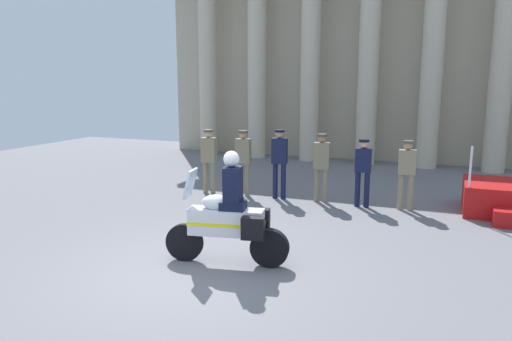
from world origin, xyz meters
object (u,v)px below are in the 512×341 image
object	(u,v)px
officer_in_row_1	(243,158)
officer_in_row_2	(279,158)
officer_in_row_5	(407,169)
motorcycle_with_rider	(230,218)
officer_in_row_3	(321,162)
officer_in_row_0	(209,156)
officer_in_row_4	(363,167)

from	to	relation	value
officer_in_row_1	officer_in_row_2	xyz separation A→B (m)	(0.99, 0.03, 0.04)
officer_in_row_5	motorcycle_with_rider	xyz separation A→B (m)	(-2.37, -4.61, -0.17)
officer_in_row_2	officer_in_row_3	bearing A→B (deg)	176.94
officer_in_row_2	officer_in_row_5	xyz separation A→B (m)	(3.10, 0.08, -0.09)
officer_in_row_0	motorcycle_with_rider	distance (m)	5.16
officer_in_row_3	officer_in_row_4	size ratio (longest dim) A/B	1.05
motorcycle_with_rider	officer_in_row_0	bearing A→B (deg)	-69.88
officer_in_row_0	officer_in_row_2	world-z (taller)	officer_in_row_2
officer_in_row_0	officer_in_row_3	size ratio (longest dim) A/B	1.00
officer_in_row_5	motorcycle_with_rider	size ratio (longest dim) A/B	0.79
officer_in_row_5	officer_in_row_2	bearing A→B (deg)	-5.30
officer_in_row_1	officer_in_row_4	xyz separation A→B (m)	(3.10, 0.00, -0.05)
officer_in_row_5	officer_in_row_4	bearing A→B (deg)	-0.78
officer_in_row_1	motorcycle_with_rider	xyz separation A→B (m)	(1.71, -4.50, -0.22)
officer_in_row_2	officer_in_row_4	distance (m)	2.11
officer_in_row_1	officer_in_row_3	world-z (taller)	officer_in_row_1
officer_in_row_0	officer_in_row_2	size ratio (longest dim) A/B	0.97
officer_in_row_3	motorcycle_with_rider	world-z (taller)	motorcycle_with_rider
officer_in_row_3	officer_in_row_5	xyz separation A→B (m)	(2.02, 0.01, -0.04)
motorcycle_with_rider	officer_in_row_2	bearing A→B (deg)	-92.00
officer_in_row_5	officer_in_row_1	bearing A→B (deg)	-5.20
officer_in_row_1	officer_in_row_0	bearing A→B (deg)	-1.44
officer_in_row_3	officer_in_row_0	bearing A→B (deg)	-3.14
officer_in_row_0	officer_in_row_4	distance (m)	4.06
motorcycle_with_rider	officer_in_row_4	bearing A→B (deg)	-118.16
officer_in_row_3	officer_in_row_4	bearing A→B (deg)	168.05
officer_in_row_1	officer_in_row_5	distance (m)	4.08
officer_in_row_1	motorcycle_with_rider	world-z (taller)	motorcycle_with_rider
motorcycle_with_rider	officer_in_row_3	bearing A→B (deg)	-105.43
motorcycle_with_rider	officer_in_row_1	bearing A→B (deg)	-80.26
officer_in_row_0	motorcycle_with_rider	world-z (taller)	motorcycle_with_rider
officer_in_row_2	officer_in_row_3	distance (m)	1.08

